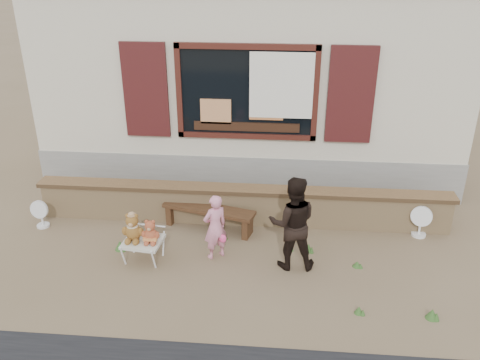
# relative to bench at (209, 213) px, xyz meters

# --- Properties ---
(ground) EXTENTS (80.00, 80.00, 0.00)m
(ground) POSITION_rel_bench_xyz_m (0.54, -0.72, -0.30)
(ground) COLOR brown
(ground) RESTS_ON ground
(shopfront) EXTENTS (8.04, 5.13, 4.00)m
(shopfront) POSITION_rel_bench_xyz_m (0.54, 3.77, 1.70)
(shopfront) COLOR #BFB69A
(shopfront) RESTS_ON ground
(brick_wall) EXTENTS (7.10, 0.36, 0.67)m
(brick_wall) POSITION_rel_bench_xyz_m (0.54, 0.28, 0.04)
(brick_wall) COLOR tan
(brick_wall) RESTS_ON ground
(bench) EXTENTS (1.62, 0.74, 0.41)m
(bench) POSITION_rel_bench_xyz_m (0.00, 0.00, 0.00)
(bench) COLOR #382313
(bench) RESTS_ON ground
(folding_chair) EXTENTS (0.62, 0.56, 0.35)m
(folding_chair) POSITION_rel_bench_xyz_m (-0.86, -1.01, 0.02)
(folding_chair) COLOR beige
(folding_chair) RESTS_ON ground
(teddy_bear_left) EXTENTS (0.36, 0.32, 0.46)m
(teddy_bear_left) POSITION_rel_bench_xyz_m (-1.00, -1.00, 0.28)
(teddy_bear_left) COLOR brown
(teddy_bear_left) RESTS_ON folding_chair
(teddy_bear_right) EXTENTS (0.30, 0.27, 0.38)m
(teddy_bear_right) POSITION_rel_bench_xyz_m (-0.72, -1.03, 0.24)
(teddy_bear_right) COLOR brown
(teddy_bear_right) RESTS_ON folding_chair
(child) EXTENTS (0.46, 0.43, 1.06)m
(child) POSITION_rel_bench_xyz_m (0.22, -0.82, 0.23)
(child) COLOR pink
(child) RESTS_ON ground
(adult) EXTENTS (0.75, 0.60, 1.47)m
(adult) POSITION_rel_bench_xyz_m (1.39, -0.95, 0.44)
(adult) COLOR black
(adult) RESTS_ON ground
(fan_left) EXTENTS (0.32, 0.21, 0.51)m
(fan_left) POSITION_rel_bench_xyz_m (-2.86, -0.18, -0.04)
(fan_left) COLOR silver
(fan_left) RESTS_ON ground
(fan_right) EXTENTS (0.36, 0.24, 0.56)m
(fan_right) POSITION_rel_bench_xyz_m (3.52, 0.08, -0.02)
(fan_right) COLOR white
(fan_right) RESTS_ON ground
(grass_tufts) EXTENTS (4.70, 1.88, 0.15)m
(grass_tufts) POSITION_rel_bench_xyz_m (1.10, -1.03, -0.23)
(grass_tufts) COLOR #355B24
(grass_tufts) RESTS_ON ground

